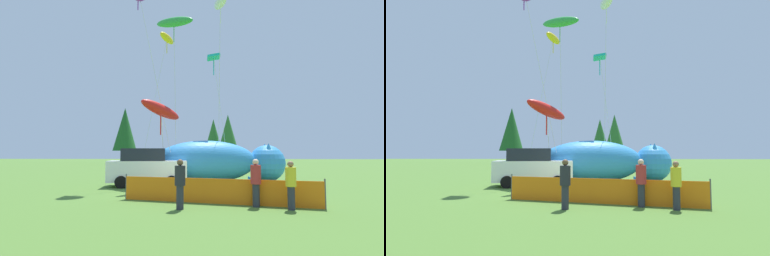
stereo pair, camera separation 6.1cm
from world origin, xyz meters
TOP-DOWN VIEW (x-y plane):
  - ground_plane at (0.00, 0.00)m, footprint 120.00×120.00m
  - parked_car at (-2.11, 2.57)m, footprint 4.42×2.33m
  - folding_chair at (2.81, -1.27)m, footprint 0.49×0.48m
  - inflatable_cat at (1.97, 4.52)m, footprint 8.43×4.01m
  - safety_fence at (1.49, -2.84)m, footprint 7.23×1.87m
  - spectator_in_red_shirt at (3.90, -3.91)m, footprint 0.35×0.35m
  - spectator_in_black_shirt at (0.23, -3.96)m, footprint 0.36×0.36m
  - spectator_in_green_shirt at (2.84, -3.42)m, footprint 0.36×0.36m
  - kite_yellow_hero at (-2.04, 10.74)m, footprint 2.45×3.45m
  - kite_red_lizard at (-1.18, 1.32)m, footprint 2.31×3.60m
  - kite_teal_diamond at (1.80, 6.78)m, footprint 1.45×1.71m
  - kite_white_ghost at (2.11, 3.97)m, footprint 1.02×2.17m
  - kite_green_fish at (-0.82, 4.43)m, footprint 2.91×2.42m
  - horizon_tree_east at (2.68, 32.38)m, footprint 2.89×2.89m
  - horizon_tree_west at (4.62, 28.69)m, footprint 3.00×3.00m
  - horizon_tree_mid at (-10.56, 29.94)m, footprint 3.51×3.51m

SIDE VIEW (x-z plane):
  - ground_plane at x=0.00m, z-range 0.00..0.00m
  - safety_fence at x=1.49m, z-range -0.04..0.96m
  - folding_chair at x=2.81m, z-range 0.08..0.93m
  - spectator_in_red_shirt at x=3.90m, z-range 0.07..1.67m
  - spectator_in_green_shirt at x=2.84m, z-range 0.08..1.73m
  - spectator_in_black_shirt at x=0.23m, z-range 0.08..1.73m
  - parked_car at x=-2.11m, z-range -0.02..2.06m
  - inflatable_cat at x=1.97m, z-range -0.10..2.47m
  - kite_red_lizard at x=-1.18m, z-range 1.67..6.45m
  - horizon_tree_east at x=2.68m, z-range 0.79..7.68m
  - horizon_tree_west at x=4.62m, z-range 0.82..7.98m
  - horizon_tree_mid at x=-10.56m, z-range 0.95..9.33m
  - kite_teal_diamond at x=1.80m, z-range 4.03..12.81m
  - kite_green_fish at x=-0.82m, z-range 4.75..15.49m
  - kite_white_ghost at x=2.11m, z-range 5.30..16.90m
  - kite_yellow_hero at x=-2.04m, z-range 5.55..17.44m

